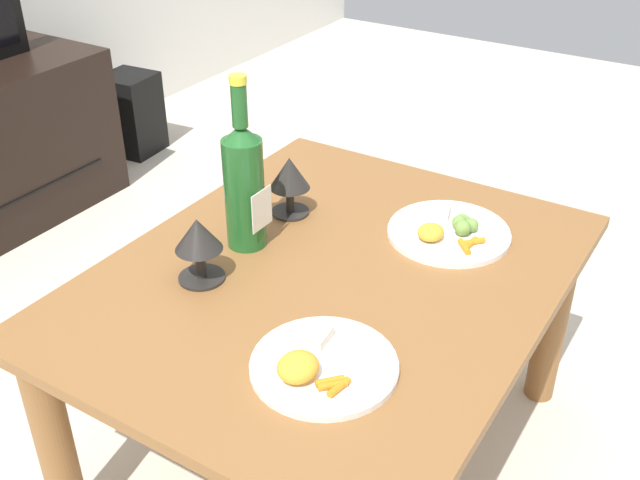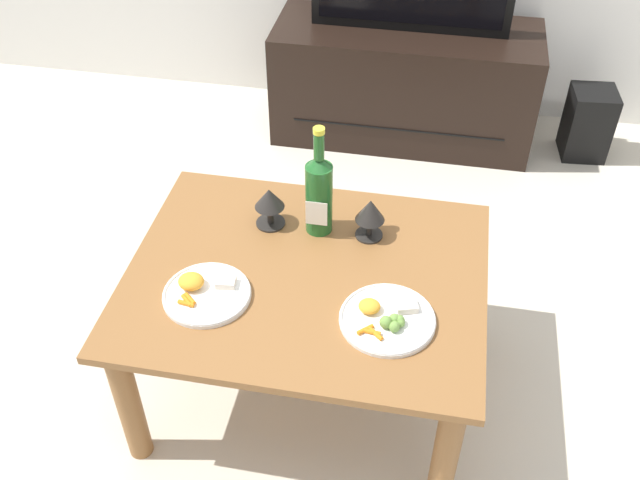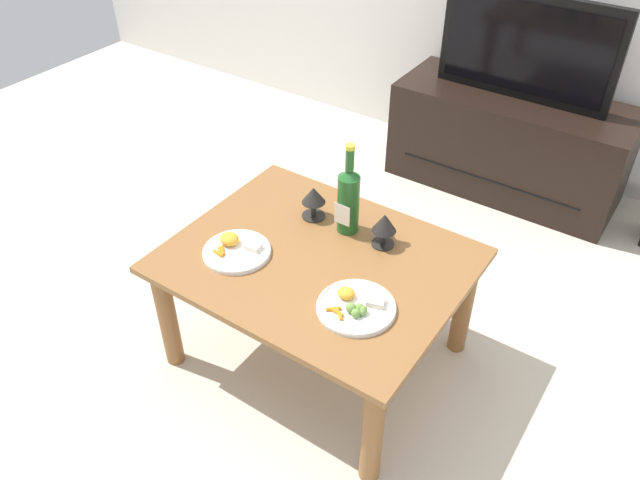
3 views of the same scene
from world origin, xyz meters
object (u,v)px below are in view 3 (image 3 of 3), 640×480
tv_screen (528,48)px  dinner_plate_left (236,250)px  dining_table (317,277)px  goblet_left (313,197)px  goblet_right (384,225)px  dinner_plate_right (356,306)px  wine_bottle (349,198)px  tv_stand (508,143)px

tv_screen → dinner_plate_left: 1.76m
dining_table → dinner_plate_left: bearing=-151.8°
goblet_left → goblet_right: goblet_right is taller
dining_table → goblet_left: bearing=127.4°
goblet_left → dinner_plate_right: bearing=-40.2°
dinner_plate_right → goblet_left: bearing=139.8°
wine_bottle → dinner_plate_right: wine_bottle is taller
dining_table → wine_bottle: size_ratio=2.84×
dinner_plate_left → dinner_plate_right: dinner_plate_left is taller
dining_table → wine_bottle: wine_bottle is taller
tv_screen → dinner_plate_right: bearing=-86.5°
dining_table → tv_screen: (0.14, 1.55, 0.37)m
tv_stand → tv_screen: 0.52m
tv_stand → goblet_right: size_ratio=8.85×
dining_table → dinner_plate_right: (0.25, -0.14, 0.10)m
goblet_left → tv_screen: bearing=77.9°
dining_table → goblet_left: 0.30m
tv_stand → goblet_left: 1.43m
tv_screen → tv_stand: bearing=90.0°
wine_bottle → dinner_plate_right: bearing=-54.1°
tv_stand → dinner_plate_left: 1.76m
dinner_plate_left → dinner_plate_right: (0.50, -0.00, -0.00)m
goblet_left → dinner_plate_right: 0.53m
goblet_left → goblet_right: size_ratio=0.98×
dining_table → dinner_plate_left: (-0.25, -0.14, 0.10)m
wine_bottle → dinner_plate_right: size_ratio=1.40×
tv_stand → goblet_left: bearing=-102.1°
goblet_right → dinner_plate_right: 0.36m
goblet_left → dinner_plate_right: size_ratio=0.51×
dinner_plate_left → dining_table: bearing=28.2°
dining_table → dinner_plate_left: 0.30m
wine_bottle → goblet_left: size_ratio=2.74×
dinner_plate_left → dinner_plate_right: 0.50m
goblet_right → dinner_plate_left: (-0.41, -0.33, -0.08)m
tv_screen → dinner_plate_left: bearing=-103.2°
tv_stand → dinner_plate_left: size_ratio=4.87×
dinner_plate_left → dinner_plate_right: size_ratio=0.95×
tv_stand → goblet_left: (-0.29, -1.36, 0.32)m
wine_bottle → dinner_plate_left: size_ratio=1.48×
tv_screen → dinner_plate_left: tv_screen is taller
dining_table → tv_screen: 1.61m
dining_table → goblet_right: goblet_right is taller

